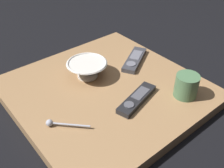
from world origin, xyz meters
TOP-DOWN VIEW (x-y plane):
  - ground_plane at (0.00, 0.00)m, footprint 6.00×6.00m
  - table at (0.00, 0.00)m, footprint 0.65×0.65m
  - cereal_bowl at (0.10, 0.01)m, footprint 0.16×0.16m
  - coffee_mug at (-0.22, -0.18)m, footprint 0.08×0.08m
  - teaspoon at (-0.06, 0.24)m, footprint 0.11×0.10m
  - tv_remote_near at (-0.13, -0.03)m, footprint 0.10×0.19m
  - tv_remote_far at (0.06, -0.20)m, footprint 0.14×0.19m

SIDE VIEW (x-z plane):
  - ground_plane at x=0.00m, z-range 0.00..0.00m
  - table at x=0.00m, z-range 0.00..0.04m
  - tv_remote_far at x=0.06m, z-range 0.04..0.06m
  - tv_remote_near at x=-0.13m, z-range 0.04..0.06m
  - teaspoon at x=-0.06m, z-range 0.04..0.07m
  - cereal_bowl at x=0.10m, z-range 0.05..0.11m
  - coffee_mug at x=-0.22m, z-range 0.04..0.13m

